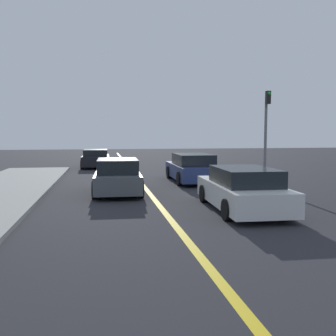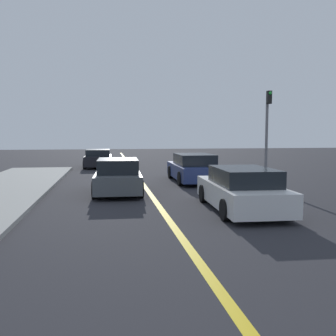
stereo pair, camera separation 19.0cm
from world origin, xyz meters
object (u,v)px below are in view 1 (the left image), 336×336
at_px(car_near_right_lane, 242,190).
at_px(car_far_distant, 192,168).
at_px(traffic_light, 266,129).
at_px(car_parked_left_lot, 96,159).
at_px(car_ahead_center, 118,177).

height_order(car_near_right_lane, car_far_distant, car_far_distant).
xyz_separation_m(car_far_distant, traffic_light, (2.65, -2.64, 1.90)).
distance_m(car_near_right_lane, car_parked_left_lot, 16.55).
bearing_deg(car_near_right_lane, car_ahead_center, 135.22).
relative_size(car_far_distant, traffic_light, 1.13).
height_order(car_ahead_center, traffic_light, traffic_light).
height_order(car_ahead_center, car_far_distant, same).
distance_m(car_near_right_lane, car_far_distant, 7.08).
bearing_deg(car_near_right_lane, car_far_distant, 91.30).
relative_size(car_near_right_lane, car_ahead_center, 1.14).
distance_m(car_near_right_lane, traffic_light, 5.58).
relative_size(car_near_right_lane, traffic_light, 1.10).
bearing_deg(car_near_right_lane, car_parked_left_lot, 108.89).
distance_m(car_far_distant, car_parked_left_lot, 10.03).
xyz_separation_m(car_parked_left_lot, traffic_light, (7.51, -11.42, 1.94)).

